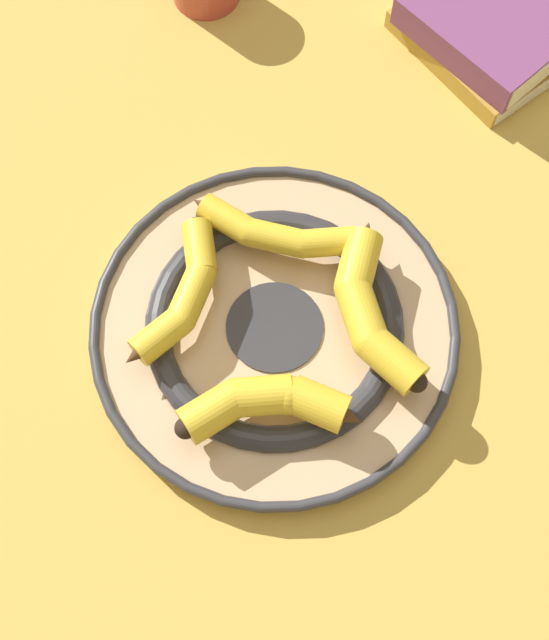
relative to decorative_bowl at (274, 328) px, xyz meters
The scene contains 7 objects.
ground_plane 0.04m from the decorative_bowl, 126.81° to the right, with size 2.80×2.80×0.00m, color gold.
decorative_bowl is the anchor object (origin of this frame).
banana_a 0.10m from the decorative_bowl, 150.90° to the left, with size 0.15×0.14×0.03m.
banana_b 0.10m from the decorative_bowl, 63.39° to the left, with size 0.19×0.10×0.04m.
banana_c 0.10m from the decorative_bowl, 33.57° to the right, with size 0.11×0.17×0.04m.
banana_d 0.10m from the decorative_bowl, 131.97° to the right, with size 0.12×0.15×0.03m.
book_stack 0.45m from the decorative_bowl, 116.41° to the left, with size 0.21×0.18×0.07m.
Camera 1 is at (0.32, -0.14, 0.88)m, focal length 50.00 mm.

